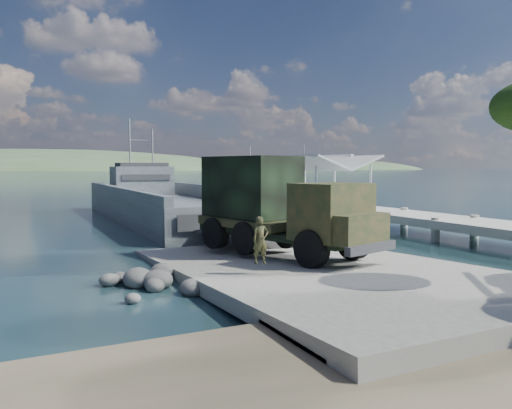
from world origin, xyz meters
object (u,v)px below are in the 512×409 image
pier (317,198)px  soldier (261,251)px  military_truck (276,205)px  landing_craft (169,210)px  sailboat_far (251,198)px  sailboat_near (304,201)px

pier → soldier: 25.57m
pier → military_truck: size_ratio=4.57×
landing_craft → soldier: (-3.64, -23.76, 0.55)m
sailboat_far → pier: bearing=-103.0°
military_truck → soldier: 4.72m
landing_craft → military_truck: landing_craft is taller
military_truck → sailboat_near: size_ratio=1.37×
landing_craft → pier: bearing=-16.0°
landing_craft → military_truck: bearing=-92.5°
soldier → sailboat_near: size_ratio=0.24×
sailboat_near → landing_craft: bearing=-155.9°
pier → sailboat_far: 20.00m
soldier → sailboat_far: size_ratio=0.24×
soldier → landing_craft: bearing=84.1°
sailboat_near → military_truck: bearing=-125.0°
military_truck → sailboat_far: size_ratio=1.36×
landing_craft → sailboat_far: bearing=47.2°
pier → sailboat_far: bearing=80.9°
pier → soldier: (-15.65, -20.22, -0.26)m
military_truck → sailboat_near: bearing=40.8°
soldier → sailboat_near: sailboat_near is taller
soldier → sailboat_near: bearing=58.8°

